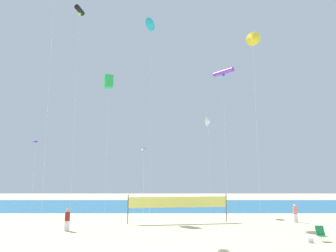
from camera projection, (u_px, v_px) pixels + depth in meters
ocean_band at (169, 205)px, 44.32m from camera, size 120.00×20.00×0.01m
beachgoer_coral_shirt at (296, 213)px, 27.86m from camera, size 0.35×0.35×1.53m
beachgoer_maroon_shirt at (68, 219)px, 23.41m from camera, size 0.36×0.36×1.57m
folding_beach_chair at (322, 233)px, 19.67m from camera, size 0.52×0.65×0.89m
volleyball_net at (179, 203)px, 27.59m from camera, size 8.53×1.41×2.40m
beach_handbag at (311, 240)px, 19.17m from camera, size 0.34×0.17×0.27m
kite_violet_tube at (224, 72)px, 34.23m from camera, size 2.04×2.23×15.10m
kite_yellow_delta at (253, 39)px, 27.59m from camera, size 1.22×0.81×16.22m
kite_black_tube at (80, 11)px, 30.05m from camera, size 0.65×1.34×19.47m
kite_violet_diamond at (36, 142)px, 33.74m from camera, size 0.66×0.66×7.75m
kite_cyan_delta at (152, 24)px, 37.21m from camera, size 1.31×1.51×22.13m
kite_white_delta at (209, 121)px, 36.22m from camera, size 0.91×1.28×10.67m
kite_green_box at (109, 82)px, 34.60m from camera, size 1.11×1.11×14.67m
kite_pink_diamond at (144, 151)px, 28.93m from camera, size 0.56×0.56×6.49m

